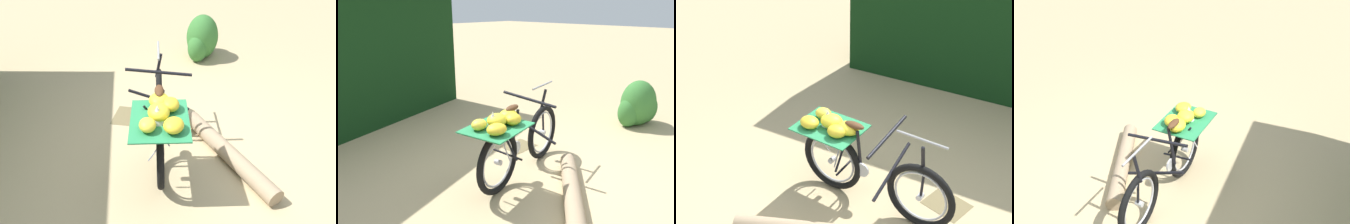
% 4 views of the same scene
% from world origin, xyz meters
% --- Properties ---
extents(ground_plane, '(60.00, 60.00, 0.00)m').
position_xyz_m(ground_plane, '(0.00, 0.00, 0.00)').
color(ground_plane, tan).
extents(bicycle, '(1.80, 0.83, 1.03)m').
position_xyz_m(bicycle, '(0.16, -0.16, 0.51)').
color(bicycle, black).
rests_on(bicycle, ground_plane).
extents(fallen_log, '(1.32, 1.09, 0.19)m').
position_xyz_m(fallen_log, '(0.09, 0.59, 0.09)').
color(fallen_log, '#9E8466').
rests_on(fallen_log, ground_plane).
extents(shrub_cluster, '(0.83, 0.57, 0.79)m').
position_xyz_m(shrub_cluster, '(-2.67, 0.06, 0.35)').
color(shrub_cluster, '#387533').
rests_on(shrub_cluster, ground_plane).
extents(leaf_litter_patch, '(0.44, 0.36, 0.01)m').
position_xyz_m(leaf_litter_patch, '(-0.54, -0.75, 0.00)').
color(leaf_litter_patch, olive).
rests_on(leaf_litter_patch, ground_plane).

